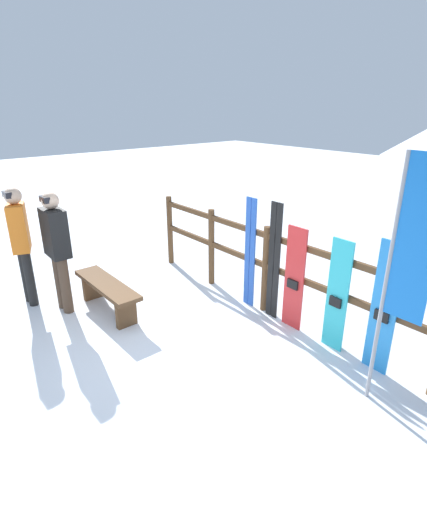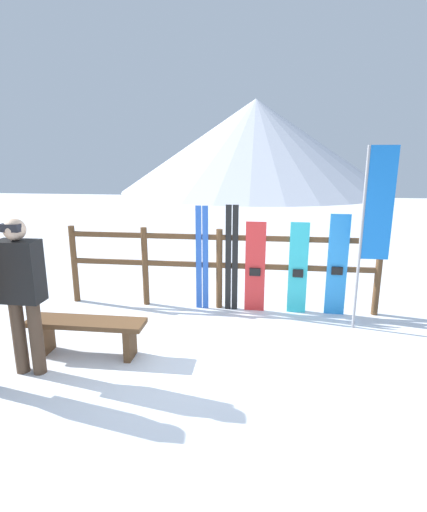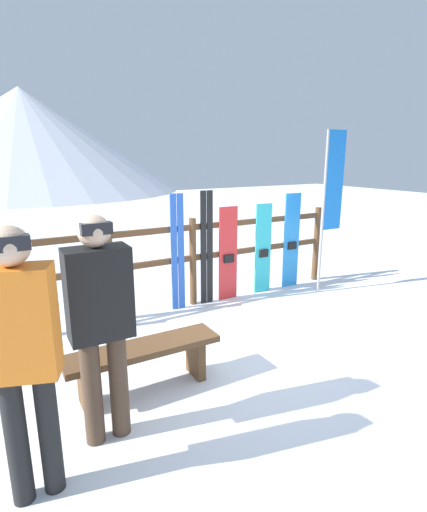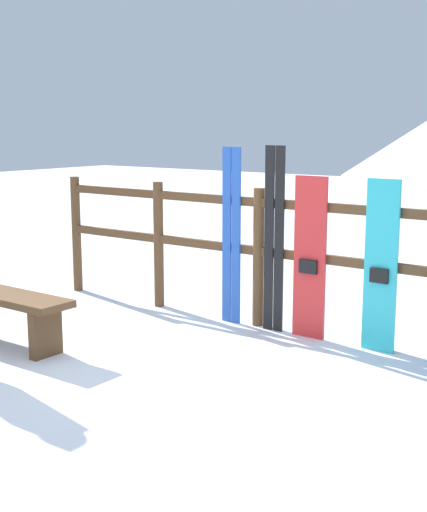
% 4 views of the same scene
% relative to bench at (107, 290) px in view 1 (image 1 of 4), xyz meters
% --- Properties ---
extents(ground_plane, '(40.00, 40.00, 0.00)m').
position_rel_bench_xyz_m(ground_plane, '(1.42, -0.13, -0.34)').
color(ground_plane, white).
extents(fence, '(4.92, 0.10, 1.28)m').
position_rel_bench_xyz_m(fence, '(1.42, 1.78, 0.41)').
color(fence, brown).
rests_on(fence, ground).
extents(bench, '(1.43, 0.36, 0.46)m').
position_rel_bench_xyz_m(bench, '(0.00, 0.00, 0.00)').
color(bench, brown).
rests_on(bench, ground).
extents(person_black, '(0.46, 0.26, 1.76)m').
position_rel_bench_xyz_m(person_black, '(-0.47, -0.46, 0.68)').
color(person_black, '#4C3828').
rests_on(person_black, ground).
extents(person_orange, '(0.47, 0.35, 1.78)m').
position_rel_bench_xyz_m(person_orange, '(-1.01, -0.78, 0.70)').
color(person_orange, black).
rests_on(person_orange, ground).
extents(ski_pair_blue, '(0.19, 0.02, 1.65)m').
position_rel_bench_xyz_m(ski_pair_blue, '(1.16, 1.72, 0.48)').
color(ski_pair_blue, blue).
rests_on(ski_pair_blue, ground).
extents(ski_pair_black, '(0.19, 0.02, 1.67)m').
position_rel_bench_xyz_m(ski_pair_black, '(1.62, 1.72, 0.49)').
color(ski_pair_black, black).
rests_on(ski_pair_black, ground).
extents(snowboard_red, '(0.31, 0.06, 1.42)m').
position_rel_bench_xyz_m(snowboard_red, '(1.99, 1.72, 0.36)').
color(snowboard_red, red).
rests_on(snowboard_red, ground).
extents(snowboard_cyan, '(0.29, 0.06, 1.42)m').
position_rel_bench_xyz_m(snowboard_cyan, '(2.64, 1.72, 0.36)').
color(snowboard_cyan, '#2DBFCC').
rests_on(snowboard_cyan, ground).
extents(snowboard_blue, '(0.30, 0.06, 1.56)m').
position_rel_bench_xyz_m(snowboard_blue, '(3.22, 1.72, 0.43)').
color(snowboard_blue, '#288CE0').
rests_on(snowboard_blue, ground).
extents(rental_flag, '(0.40, 0.04, 2.52)m').
position_rel_bench_xyz_m(rental_flag, '(3.53, 1.24, 1.23)').
color(rental_flag, '#99999E').
rests_on(rental_flag, ground).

